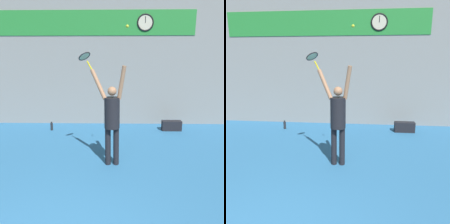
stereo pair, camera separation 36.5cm
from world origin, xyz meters
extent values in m
cube|color=gray|center=(0.00, 6.38, 2.50)|extent=(18.00, 0.10, 5.00)
cube|color=#288C38|center=(0.00, 6.32, 3.65)|extent=(7.20, 0.02, 0.84)
cylinder|color=beige|center=(1.86, 6.30, 3.65)|extent=(0.53, 0.02, 0.53)
torus|color=black|center=(1.86, 6.30, 3.65)|extent=(0.58, 0.05, 0.58)
cube|color=black|center=(1.86, 6.29, 3.74)|extent=(0.02, 0.01, 0.21)
cylinder|color=black|center=(0.69, 2.94, 0.44)|extent=(0.13, 0.13, 0.88)
cylinder|color=black|center=(0.87, 2.94, 0.44)|extent=(0.13, 0.13, 0.88)
cylinder|color=black|center=(0.78, 2.94, 1.23)|extent=(0.34, 0.34, 0.69)
sphere|color=tan|center=(0.78, 2.94, 1.71)|extent=(0.20, 0.20, 0.20)
cylinder|color=tan|center=(0.98, 2.89, 1.90)|extent=(0.23, 0.21, 0.72)
cylinder|color=tan|center=(0.48, 3.06, 1.85)|extent=(0.41, 0.36, 0.66)
cylinder|color=yellow|center=(0.27, 3.22, 2.25)|extent=(0.16, 0.13, 0.21)
torus|color=black|center=(0.15, 3.31, 2.45)|extent=(0.37, 0.38, 0.20)
cylinder|color=beige|center=(0.15, 3.31, 2.45)|extent=(0.31, 0.32, 0.15)
sphere|color=#CCDB2D|center=(1.09, 2.85, 3.02)|extent=(0.06, 0.06, 0.06)
cylinder|color=#262628|center=(-1.37, 5.46, 0.13)|extent=(0.08, 0.08, 0.26)
cylinder|color=black|center=(-1.37, 5.46, 0.28)|extent=(0.05, 0.05, 0.04)
cube|color=black|center=(2.78, 5.53, 0.17)|extent=(0.66, 0.25, 0.34)
camera|label=1|loc=(0.88, -1.75, 2.35)|focal=35.00mm
camera|label=2|loc=(1.24, -1.73, 2.35)|focal=35.00mm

